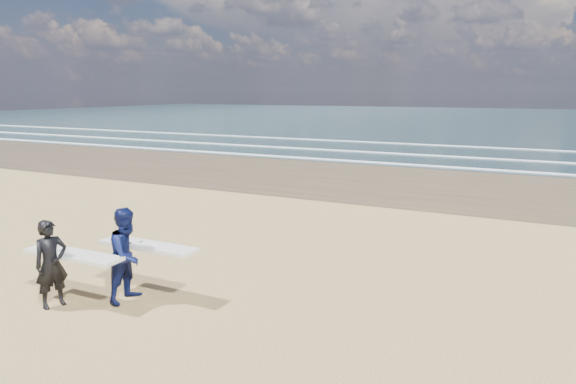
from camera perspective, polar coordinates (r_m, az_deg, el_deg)
The scene contains 2 objects.
surfer_near at distance 10.93m, azimuth -24.51°, elevation -7.13°, with size 2.21×0.99×1.72m.
surfer_far at distance 10.71m, azimuth -17.20°, elevation -6.57°, with size 2.20×1.08×1.89m.
Camera 1 is at (7.76, -5.58, 4.14)m, focal length 32.00 mm.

